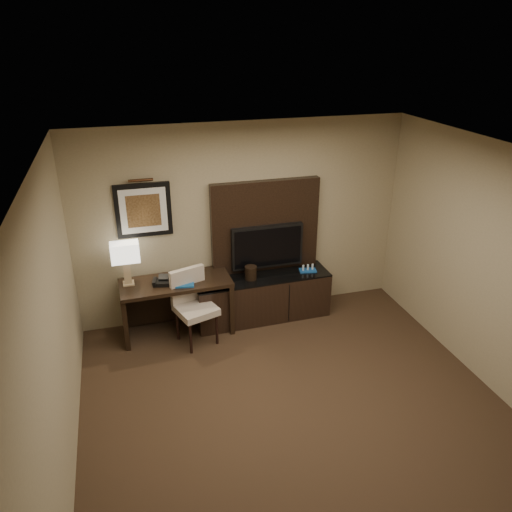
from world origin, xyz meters
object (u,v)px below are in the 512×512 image
object	(u,v)px
minibar_tray	(308,268)
ice_bucket	(251,273)
credenza	(262,297)
desk_chair	(196,309)
table_lamp	(126,262)
desk	(177,307)
tv	(267,246)
desk_phone	(161,280)

from	to	relation	value
minibar_tray	ice_bucket	bearing A→B (deg)	-179.23
credenza	ice_bucket	size ratio (longest dim) A/B	10.18
desk_chair	table_lamp	size ratio (longest dim) A/B	1.61
ice_bucket	minibar_tray	bearing A→B (deg)	0.77
desk	tv	size ratio (longest dim) A/B	1.42
credenza	table_lamp	size ratio (longest dim) A/B	3.08
tv	table_lamp	world-z (taller)	table_lamp
credenza	ice_bucket	bearing A→B (deg)	-171.02
desk_chair	credenza	bearing A→B (deg)	2.11
credenza	desk_phone	distance (m)	1.46
credenza	tv	bearing A→B (deg)	50.62
desk	credenza	world-z (taller)	desk
desk_phone	minibar_tray	xyz separation A→B (m)	(2.03, 0.06, -0.13)
desk	minibar_tray	size ratio (longest dim) A/B	6.06
tv	minibar_tray	distance (m)	0.66
ice_bucket	desk	bearing A→B (deg)	-178.93
credenza	minibar_tray	size ratio (longest dim) A/B	7.96
minibar_tray	table_lamp	bearing A→B (deg)	178.65
desk	ice_bucket	xyz separation A→B (m)	(1.02, 0.02, 0.35)
desk	table_lamp	xyz separation A→B (m)	(-0.59, 0.09, 0.68)
desk	desk_phone	bearing A→B (deg)	-171.75
desk	credenza	xyz separation A→B (m)	(1.19, 0.05, -0.06)
credenza	ice_bucket	xyz separation A→B (m)	(-0.17, -0.03, 0.41)
desk_chair	minibar_tray	size ratio (longest dim) A/B	4.17
tv	desk_chair	bearing A→B (deg)	-155.52
table_lamp	ice_bucket	xyz separation A→B (m)	(1.61, -0.07, -0.33)
credenza	table_lamp	world-z (taller)	table_lamp
table_lamp	minibar_tray	distance (m)	2.47
credenza	ice_bucket	world-z (taller)	ice_bucket
desk	credenza	distance (m)	1.19
tv	desk_chair	xyz separation A→B (m)	(-1.10, -0.50, -0.53)
table_lamp	desk_phone	distance (m)	0.49
desk	tv	xyz separation A→B (m)	(1.30, 0.19, 0.64)
credenza	ice_bucket	distance (m)	0.45
credenza	desk_chair	xyz separation A→B (m)	(-0.99, -0.36, 0.17)
desk_phone	desk_chair	bearing A→B (deg)	-24.16
table_lamp	desk	bearing A→B (deg)	-8.50
desk	minibar_tray	distance (m)	1.87
desk_chair	ice_bucket	bearing A→B (deg)	4.02
credenza	tv	world-z (taller)	tv
credenza	tv	size ratio (longest dim) A/B	1.87
desk_phone	minibar_tray	bearing A→B (deg)	13.78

